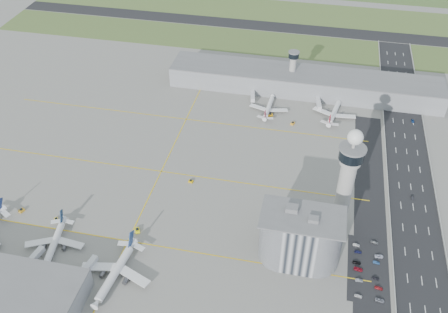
% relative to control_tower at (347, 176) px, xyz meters
% --- Properties ---
extents(ground, '(1000.00, 1000.00, 0.00)m').
position_rel_control_tower_xyz_m(ground, '(-72.00, -8.00, -35.04)').
color(ground, gray).
extents(grass_strip_0, '(480.00, 50.00, 0.08)m').
position_rel_control_tower_xyz_m(grass_strip_0, '(-92.00, 217.00, -35.00)').
color(grass_strip_0, '#495D2C').
rests_on(grass_strip_0, ground).
extents(grass_strip_1, '(480.00, 60.00, 0.08)m').
position_rel_control_tower_xyz_m(grass_strip_1, '(-92.00, 292.00, -35.00)').
color(grass_strip_1, '#506730').
rests_on(grass_strip_1, ground).
extents(runway, '(480.00, 22.00, 0.10)m').
position_rel_control_tower_xyz_m(runway, '(-92.00, 254.00, -34.98)').
color(runway, black).
rests_on(runway, ground).
extents(highway, '(28.00, 500.00, 0.10)m').
position_rel_control_tower_xyz_m(highway, '(43.00, -8.00, -34.99)').
color(highway, black).
rests_on(highway, ground).
extents(barrier_left, '(0.60, 500.00, 1.20)m').
position_rel_control_tower_xyz_m(barrier_left, '(29.00, -8.00, -34.44)').
color(barrier_left, '#9E9E99').
rests_on(barrier_left, ground).
extents(barrier_right, '(0.60, 500.00, 1.20)m').
position_rel_control_tower_xyz_m(barrier_right, '(57.00, -8.00, -34.44)').
color(barrier_right, '#9E9E99').
rests_on(barrier_right, ground).
extents(landside_road, '(18.00, 260.00, 0.08)m').
position_rel_control_tower_xyz_m(landside_road, '(18.00, -18.00, -35.00)').
color(landside_road, black).
rests_on(landside_road, ground).
extents(parking_lot, '(20.00, 44.00, 0.10)m').
position_rel_control_tower_xyz_m(parking_lot, '(16.00, -30.00, -34.99)').
color(parking_lot, black).
rests_on(parking_lot, ground).
extents(taxiway_line_h_0, '(260.00, 0.60, 0.01)m').
position_rel_control_tower_xyz_m(taxiway_line_h_0, '(-112.00, -38.00, -35.04)').
color(taxiway_line_h_0, yellow).
rests_on(taxiway_line_h_0, ground).
extents(taxiway_line_h_1, '(260.00, 0.60, 0.01)m').
position_rel_control_tower_xyz_m(taxiway_line_h_1, '(-112.00, 22.00, -35.04)').
color(taxiway_line_h_1, yellow).
rests_on(taxiway_line_h_1, ground).
extents(taxiway_line_h_2, '(260.00, 0.60, 0.01)m').
position_rel_control_tower_xyz_m(taxiway_line_h_2, '(-112.00, 82.00, -35.04)').
color(taxiway_line_h_2, yellow).
rests_on(taxiway_line_h_2, ground).
extents(taxiway_line_v, '(0.60, 260.00, 0.01)m').
position_rel_control_tower_xyz_m(taxiway_line_v, '(-112.00, 22.00, -35.04)').
color(taxiway_line_v, yellow).
rests_on(taxiway_line_v, ground).
extents(control_tower, '(14.00, 14.00, 64.50)m').
position_rel_control_tower_xyz_m(control_tower, '(0.00, 0.00, 0.00)').
color(control_tower, '#ADAAA5').
rests_on(control_tower, ground).
extents(secondary_tower, '(8.60, 8.60, 31.90)m').
position_rel_control_tower_xyz_m(secondary_tower, '(-42.00, 142.00, -16.24)').
color(secondary_tower, '#ADAAA5').
rests_on(secondary_tower, ground).
extents(admin_building, '(42.00, 24.00, 33.50)m').
position_rel_control_tower_xyz_m(admin_building, '(-20.01, -30.00, -19.74)').
color(admin_building, '#B2B2B7').
rests_on(admin_building, ground).
extents(terminal_pier, '(210.00, 32.00, 15.80)m').
position_rel_control_tower_xyz_m(terminal_pier, '(-32.00, 140.00, -27.14)').
color(terminal_pier, gray).
rests_on(terminal_pier, ground).
extents(airplane_near_b, '(38.68, 43.33, 10.71)m').
position_rel_control_tower_xyz_m(airplane_near_b, '(-148.70, -50.79, -29.68)').
color(airplane_near_b, white).
rests_on(airplane_near_b, ground).
extents(airplane_near_c, '(42.68, 48.68, 12.59)m').
position_rel_control_tower_xyz_m(airplane_near_c, '(-109.33, -62.63, -28.75)').
color(airplane_near_c, white).
rests_on(airplane_near_c, ground).
extents(airplane_far_a, '(30.76, 35.67, 9.62)m').
position_rel_control_tower_xyz_m(airplane_far_a, '(-54.74, 106.34, -30.23)').
color(airplane_far_a, white).
rests_on(airplane_far_a, ground).
extents(airplane_far_b, '(38.46, 43.00, 10.58)m').
position_rel_control_tower_xyz_m(airplane_far_b, '(-6.59, 109.62, -29.75)').
color(airplane_far_b, white).
rests_on(airplane_far_b, ground).
extents(jet_bridge_near_1, '(5.39, 14.31, 5.70)m').
position_rel_control_tower_xyz_m(jet_bridge_near_1, '(-155.00, -69.00, -32.19)').
color(jet_bridge_near_1, silver).
rests_on(jet_bridge_near_1, ground).
extents(jet_bridge_near_2, '(5.39, 14.31, 5.70)m').
position_rel_control_tower_xyz_m(jet_bridge_near_2, '(-125.00, -69.00, -32.19)').
color(jet_bridge_near_2, silver).
rests_on(jet_bridge_near_2, ground).
extents(jet_bridge_far_0, '(5.39, 14.31, 5.70)m').
position_rel_control_tower_xyz_m(jet_bridge_far_0, '(-70.00, 124.00, -32.19)').
color(jet_bridge_far_0, silver).
rests_on(jet_bridge_far_0, ground).
extents(jet_bridge_far_1, '(5.39, 14.31, 5.70)m').
position_rel_control_tower_xyz_m(jet_bridge_far_1, '(-20.00, 124.00, -32.19)').
color(jet_bridge_far_1, silver).
rests_on(jet_bridge_far_1, ground).
extents(tug_0, '(3.34, 3.87, 1.89)m').
position_rel_control_tower_xyz_m(tug_0, '(-180.55, -29.34, -34.10)').
color(tug_0, gold).
rests_on(tug_0, ground).
extents(tug_1, '(3.27, 3.38, 1.63)m').
position_rel_control_tower_xyz_m(tug_1, '(-157.51, -31.64, -34.23)').
color(tug_1, yellow).
rests_on(tug_1, ground).
extents(tug_2, '(3.72, 4.24, 2.06)m').
position_rel_control_tower_xyz_m(tug_2, '(-109.25, -30.14, -34.01)').
color(tug_2, yellow).
rests_on(tug_2, ground).
extents(tug_3, '(3.18, 2.50, 1.65)m').
position_rel_control_tower_xyz_m(tug_3, '(-90.76, 16.05, -34.21)').
color(tug_3, '#D2A006').
rests_on(tug_3, ground).
extents(tug_4, '(4.04, 3.37, 2.01)m').
position_rel_control_tower_xyz_m(tug_4, '(-52.45, 99.02, -34.04)').
color(tug_4, orange).
rests_on(tug_4, ground).
extents(tug_5, '(3.19, 3.73, 1.83)m').
position_rel_control_tower_xyz_m(tug_5, '(-35.21, 91.92, -34.13)').
color(tug_5, orange).
rests_on(tug_5, ground).
extents(car_lot_0, '(3.96, 2.00, 1.29)m').
position_rel_control_tower_xyz_m(car_lot_0, '(11.49, -48.51, -34.39)').
color(car_lot_0, silver).
rests_on(car_lot_0, ground).
extents(car_lot_1, '(3.90, 1.59, 1.26)m').
position_rel_control_tower_xyz_m(car_lot_1, '(11.83, -38.90, -34.41)').
color(car_lot_1, gray).
rests_on(car_lot_1, ground).
extents(car_lot_2, '(4.85, 2.84, 1.27)m').
position_rel_control_tower_xyz_m(car_lot_2, '(11.42, -31.81, -34.41)').
color(car_lot_2, maroon).
rests_on(car_lot_2, ground).
extents(car_lot_3, '(4.26, 1.77, 1.23)m').
position_rel_control_tower_xyz_m(car_lot_3, '(10.62, -27.58, -34.42)').
color(car_lot_3, black).
rests_on(car_lot_3, ground).
extents(car_lot_4, '(3.80, 1.59, 1.28)m').
position_rel_control_tower_xyz_m(car_lot_4, '(11.26, -20.02, -34.40)').
color(car_lot_4, navy).
rests_on(car_lot_4, ground).
extents(car_lot_5, '(3.70, 1.59, 1.18)m').
position_rel_control_tower_xyz_m(car_lot_5, '(10.28, -15.33, -34.45)').
color(car_lot_5, silver).
rests_on(car_lot_5, ground).
extents(car_lot_6, '(4.71, 2.65, 1.24)m').
position_rel_control_tower_xyz_m(car_lot_6, '(21.74, -48.89, -34.42)').
color(car_lot_6, gray).
rests_on(car_lot_6, ground).
extents(car_lot_7, '(4.24, 2.16, 1.18)m').
position_rel_control_tower_xyz_m(car_lot_7, '(21.43, -41.58, -34.45)').
color(car_lot_7, maroon).
rests_on(car_lot_7, ground).
extents(car_lot_8, '(3.65, 1.74, 1.20)m').
position_rel_control_tower_xyz_m(car_lot_8, '(20.00, -35.77, -34.44)').
color(car_lot_8, '#212129').
rests_on(car_lot_8, ground).
extents(car_lot_9, '(3.59, 1.60, 1.14)m').
position_rel_control_tower_xyz_m(car_lot_9, '(20.66, -25.35, -34.47)').
color(car_lot_9, navy).
rests_on(car_lot_9, ground).
extents(car_lot_10, '(4.83, 2.75, 1.27)m').
position_rel_control_tower_xyz_m(car_lot_10, '(22.17, -20.84, -34.40)').
color(car_lot_10, silver).
rests_on(car_lot_10, ground).
extents(car_lot_11, '(4.20, 2.07, 1.17)m').
position_rel_control_tower_xyz_m(car_lot_11, '(20.04, -11.32, -34.45)').
color(car_lot_11, slate).
rests_on(car_lot_11, ground).
extents(car_hw_1, '(1.39, 3.51, 1.14)m').
position_rel_control_tower_xyz_m(car_hw_1, '(42.99, 29.90, -34.47)').
color(car_hw_1, black).
rests_on(car_hw_1, ground).
extents(car_hw_2, '(2.19, 4.08, 1.09)m').
position_rel_control_tower_xyz_m(car_hw_2, '(49.74, 113.36, -34.50)').
color(car_hw_2, navy).
rests_on(car_hw_2, ground).
extents(car_hw_4, '(1.98, 4.02, 1.32)m').
position_rel_control_tower_xyz_m(car_hw_4, '(34.98, 172.97, -34.38)').
color(car_hw_4, '#9AA0B1').
rests_on(car_hw_4, ground).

